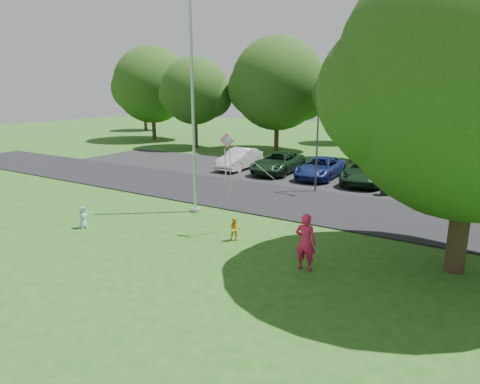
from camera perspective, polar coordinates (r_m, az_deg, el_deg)
The scene contains 14 objects.
ground at distance 15.09m, azimuth -7.14°, elevation -9.17°, with size 120.00×120.00×0.00m, color #225716.
park_road at distance 22.38m, azimuth 7.53°, elevation -1.42°, with size 60.00×6.00×0.06m, color black.
parking_strip at distance 28.27m, azimuth 13.06°, elevation 1.55°, with size 42.00×7.00×0.06m, color black.
flagpole at distance 20.07m, azimuth -6.25°, elevation 8.88°, with size 0.50×0.50×10.00m.
street_lamp at distance 24.27m, azimuth 10.69°, elevation 6.97°, with size 1.43×0.36×5.11m.
trash_can at distance 24.88m, azimuth 18.91°, elevation 0.58°, with size 0.61×0.61×0.97m.
big_tree at distance 14.72m, azimuth 28.65°, elevation 12.26°, with size 9.21×8.53×10.35m.
tree_row at distance 35.68m, azimuth 20.83°, elevation 12.71°, with size 64.35×11.94×10.88m.
horizon_trees at distance 44.85m, azimuth 26.38°, elevation 10.43°, with size 77.46×7.20×7.02m.
parked_cars at distance 28.11m, azimuth 12.32°, elevation 3.06°, with size 16.72×5.42×1.49m.
woman at distance 14.19m, azimuth 8.72°, elevation -6.59°, with size 0.70×0.46×1.92m, color #D81C4A.
child_yellow at distance 16.72m, azimuth -0.66°, elevation -4.99°, with size 0.46×0.36×0.95m, color gold.
child_blue at distance 19.40m, azimuth -20.20°, elevation -3.19°, with size 0.47×0.30×0.95m, color #8FBCDC.
kite at distance 16.74m, azimuth -1.55°, elevation 5.35°, with size 4.38×1.82×2.65m.
Camera 1 is at (8.89, -10.69, 5.87)m, focal length 32.00 mm.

